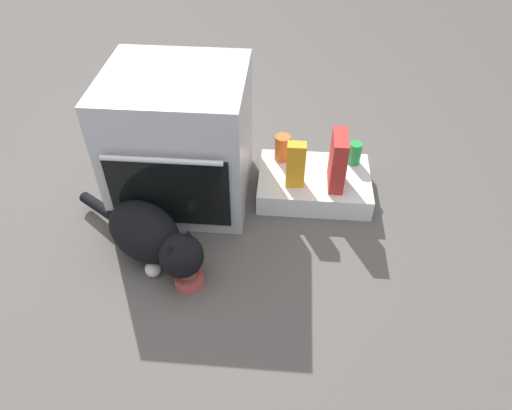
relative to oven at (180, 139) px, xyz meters
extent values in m
plane|color=#56514C|center=(0.01, -0.42, -0.33)|extent=(8.00, 8.00, 0.00)
cube|color=#B7BABF|center=(0.00, 0.00, 0.00)|extent=(0.64, 0.58, 0.66)
cube|color=black|center=(0.00, -0.29, -0.08)|extent=(0.55, 0.01, 0.36)
cylinder|color=silver|center=(0.00, -0.32, 0.12)|extent=(0.51, 0.02, 0.02)
cube|color=white|center=(0.66, 0.05, -0.27)|extent=(0.57, 0.40, 0.11)
cylinder|color=#C64C47|center=(0.12, -0.59, -0.30)|extent=(0.12, 0.12, 0.06)
sphere|color=brown|center=(0.12, -0.59, -0.28)|extent=(0.07, 0.07, 0.07)
ellipsoid|color=black|center=(-0.09, -0.44, -0.19)|extent=(0.45, 0.42, 0.25)
sphere|color=black|center=(0.10, -0.58, -0.17)|extent=(0.19, 0.19, 0.19)
cone|color=black|center=(0.13, -0.54, -0.10)|extent=(0.07, 0.07, 0.08)
cone|color=black|center=(0.07, -0.62, -0.10)|extent=(0.07, 0.07, 0.08)
cylinder|color=black|center=(-0.35, -0.25, -0.25)|extent=(0.30, 0.24, 0.08)
sphere|color=silver|center=(0.04, -0.45, -0.30)|extent=(0.07, 0.07, 0.07)
sphere|color=silver|center=(-0.04, -0.56, -0.30)|extent=(0.07, 0.07, 0.07)
cylinder|color=#D16023|center=(0.49, 0.17, -0.14)|extent=(0.08, 0.08, 0.14)
cube|color=orange|center=(0.56, -0.03, -0.09)|extent=(0.09, 0.06, 0.24)
cylinder|color=green|center=(0.86, 0.17, -0.15)|extent=(0.07, 0.07, 0.12)
cube|color=#B72D28|center=(0.76, -0.01, -0.07)|extent=(0.07, 0.18, 0.28)
camera|label=1|loc=(0.51, -1.82, 1.29)|focal=32.82mm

